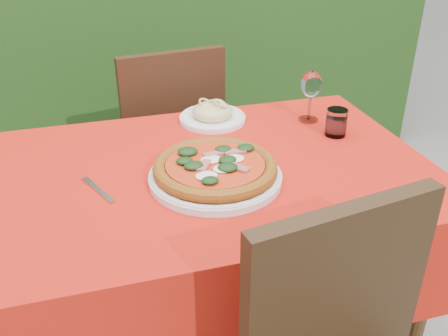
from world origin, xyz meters
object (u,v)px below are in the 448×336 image
object	(u,v)px
chair_far	(168,138)
water_glass	(336,124)
pizza_plate	(215,170)
fork	(101,192)
wine_glass	(311,86)
pasta_plate	(212,115)

from	to	relation	value
chair_far	water_glass	size ratio (longest dim) A/B	10.39
water_glass	chair_far	bearing A→B (deg)	127.71
pizza_plate	fork	xyz separation A→B (m)	(-0.31, 0.02, -0.03)
wine_glass	water_glass	bearing A→B (deg)	-76.73
wine_glass	fork	world-z (taller)	wine_glass
chair_far	water_glass	bearing A→B (deg)	120.39
pasta_plate	water_glass	bearing A→B (deg)	-32.61
chair_far	fork	world-z (taller)	chair_far
pizza_plate	wine_glass	size ratio (longest dim) A/B	2.23
chair_far	wine_glass	bearing A→B (deg)	125.78
chair_far	pizza_plate	bearing A→B (deg)	82.65
wine_glass	chair_far	bearing A→B (deg)	133.09
chair_far	pizza_plate	xyz separation A→B (m)	(-0.00, -0.76, 0.25)
chair_far	pizza_plate	distance (m)	0.80
chair_far	wine_glass	distance (m)	0.70
pasta_plate	wine_glass	bearing A→B (deg)	-15.66
pasta_plate	fork	bearing A→B (deg)	-137.12
pasta_plate	water_glass	distance (m)	0.42
wine_glass	fork	xyz separation A→B (m)	(-0.73, -0.29, -0.12)
chair_far	pasta_plate	bearing A→B (deg)	98.14
water_glass	fork	xyz separation A→B (m)	(-0.76, -0.15, -0.04)
pizza_plate	wine_glass	xyz separation A→B (m)	(0.42, 0.31, 0.09)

